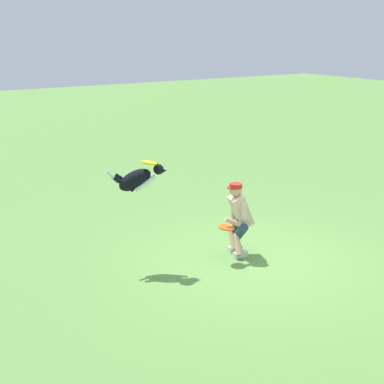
{
  "coord_description": "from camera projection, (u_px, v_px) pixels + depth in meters",
  "views": [
    {
      "loc": [
        5.83,
        7.08,
        3.84
      ],
      "look_at": [
        0.87,
        -0.57,
        1.21
      ],
      "focal_mm": 53.39,
      "sensor_mm": 36.0,
      "label": 1
    }
  ],
  "objects": [
    {
      "name": "frisbee_held",
      "position": [
        226.0,
        227.0,
        9.58
      ],
      "size": [
        0.38,
        0.38,
        0.07
      ],
      "primitive_type": "cylinder",
      "rotation": [
        0.02,
        -0.14,
        5.36
      ],
      "color": "#E75B16",
      "rests_on": "person"
    },
    {
      "name": "person",
      "position": [
        239.0,
        217.0,
        9.85
      ],
      "size": [
        0.67,
        0.66,
        1.29
      ],
      "rotation": [
        0.0,
        0.0,
        -0.31
      ],
      "color": "silver",
      "rests_on": "ground_plane"
    },
    {
      "name": "ground_plane",
      "position": [
        252.0,
        259.0,
        9.82
      ],
      "size": [
        60.0,
        60.0,
        0.0
      ],
      "primitive_type": "plane",
      "color": "#609144"
    },
    {
      "name": "frisbee_flying",
      "position": [
        149.0,
        163.0,
        9.06
      ],
      "size": [
        0.34,
        0.34,
        0.08
      ],
      "primitive_type": "cylinder",
      "rotation": [
        0.03,
        -0.18,
        5.92
      ],
      "color": "yellow"
    },
    {
      "name": "dog",
      "position": [
        138.0,
        179.0,
        9.16
      ],
      "size": [
        0.87,
        0.6,
        0.54
      ],
      "rotation": [
        0.0,
        0.0,
        2.59
      ],
      "color": "black"
    }
  ]
}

